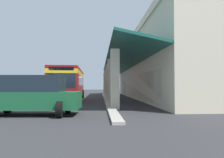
{
  "coord_description": "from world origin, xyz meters",
  "views": [
    {
      "loc": [
        26.23,
        2.75,
        1.46
      ],
      "look_at": [
        6.89,
        3.85,
        2.07
      ],
      "focal_mm": 35.11,
      "sensor_mm": 36.0,
      "label": 1
    }
  ],
  "objects_px": {
    "parked_suv_green": "(31,95)",
    "pedestrian": "(8,93)",
    "potted_palm": "(113,90)",
    "transit_bus": "(69,82)",
    "parked_sedan_white": "(18,91)"
  },
  "relations": [
    {
      "from": "parked_suv_green",
      "to": "pedestrian",
      "type": "height_order",
      "value": "parked_suv_green"
    },
    {
      "from": "transit_bus",
      "to": "potted_palm",
      "type": "xyz_separation_m",
      "value": [
        -11.78,
        5.35,
        -0.97
      ]
    },
    {
      "from": "parked_suv_green",
      "to": "pedestrian",
      "type": "bearing_deg",
      "value": -143.89
    },
    {
      "from": "transit_bus",
      "to": "parked_suv_green",
      "type": "xyz_separation_m",
      "value": [
        11.68,
        -0.26,
        -0.84
      ]
    },
    {
      "from": "parked_sedan_white",
      "to": "potted_palm",
      "type": "xyz_separation_m",
      "value": [
        -3.83,
        13.34,
        0.13
      ]
    },
    {
      "from": "transit_bus",
      "to": "potted_palm",
      "type": "height_order",
      "value": "transit_bus"
    },
    {
      "from": "pedestrian",
      "to": "potted_palm",
      "type": "relative_size",
      "value": 0.57
    },
    {
      "from": "parked_suv_green",
      "to": "potted_palm",
      "type": "height_order",
      "value": "potted_palm"
    },
    {
      "from": "potted_palm",
      "to": "pedestrian",
      "type": "bearing_deg",
      "value": -21.96
    },
    {
      "from": "transit_bus",
      "to": "pedestrian",
      "type": "xyz_separation_m",
      "value": [
        8.28,
        -2.74,
        -0.85
      ]
    },
    {
      "from": "transit_bus",
      "to": "parked_suv_green",
      "type": "bearing_deg",
      "value": -1.26
    },
    {
      "from": "parked_suv_green",
      "to": "pedestrian",
      "type": "relative_size",
      "value": 2.77
    },
    {
      "from": "parked_sedan_white",
      "to": "parked_suv_green",
      "type": "xyz_separation_m",
      "value": [
        19.64,
        7.74,
        0.27
      ]
    },
    {
      "from": "transit_bus",
      "to": "pedestrian",
      "type": "distance_m",
      "value": 8.76
    },
    {
      "from": "transit_bus",
      "to": "potted_palm",
      "type": "bearing_deg",
      "value": 155.58
    }
  ]
}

